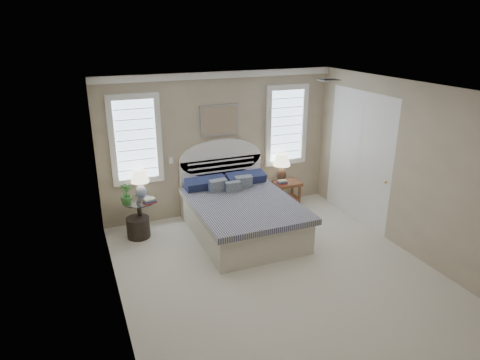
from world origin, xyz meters
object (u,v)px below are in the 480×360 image
(bed, at_px, (240,212))
(nightstand_right, at_px, (287,189))
(floor_pot, at_px, (138,227))
(lamp_right, at_px, (282,164))
(lamp_left, at_px, (140,181))
(side_table_left, at_px, (140,214))

(bed, xyz_separation_m, nightstand_right, (1.30, 0.69, 0.00))
(floor_pot, distance_m, lamp_right, 3.02)
(bed, relative_size, nightstand_right, 4.29)
(bed, distance_m, lamp_left, 1.82)
(nightstand_right, bearing_deg, lamp_right, 126.17)
(floor_pot, bearing_deg, side_table_left, 60.40)
(side_table_left, height_order, nightstand_right, side_table_left)
(nightstand_right, xyz_separation_m, lamp_left, (-2.88, 0.02, 0.56))
(lamp_left, bearing_deg, lamp_right, 1.93)
(side_table_left, distance_m, floor_pot, 0.24)
(bed, height_order, floor_pot, bed)
(side_table_left, xyz_separation_m, lamp_right, (2.87, 0.22, 0.49))
(lamp_left, xyz_separation_m, lamp_right, (2.79, 0.09, -0.07))
(nightstand_right, bearing_deg, side_table_left, -178.06)
(lamp_left, bearing_deg, side_table_left, -120.65)
(nightstand_right, bearing_deg, lamp_left, 179.58)
(nightstand_right, relative_size, lamp_right, 0.94)
(bed, height_order, side_table_left, bed)
(side_table_left, distance_m, nightstand_right, 2.95)
(lamp_right, bearing_deg, nightstand_right, -53.83)
(lamp_right, bearing_deg, side_table_left, -175.70)
(bed, bearing_deg, lamp_right, 33.59)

